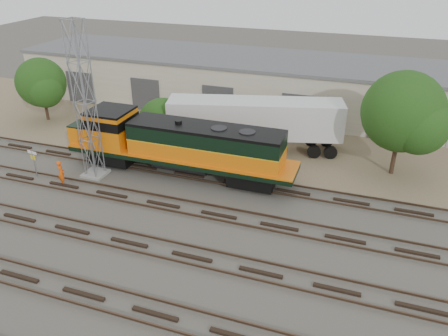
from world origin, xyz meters
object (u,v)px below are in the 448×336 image
(signal_tower, at_px, (85,105))
(locomotive, at_px, (176,144))
(worker, at_px, (61,173))
(semi_trailer, at_px, (259,120))

(signal_tower, bearing_deg, locomotive, 20.97)
(worker, distance_m, semi_trailer, 16.00)
(locomotive, height_order, signal_tower, signal_tower)
(signal_tower, distance_m, worker, 5.24)
(signal_tower, bearing_deg, semi_trailer, 38.57)
(locomotive, relative_size, semi_trailer, 1.22)
(signal_tower, xyz_separation_m, semi_trailer, (10.55, 8.41, -2.80))
(locomotive, distance_m, worker, 8.53)
(locomotive, xyz_separation_m, signal_tower, (-5.82, -2.23, 3.12))
(signal_tower, bearing_deg, worker, -123.55)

